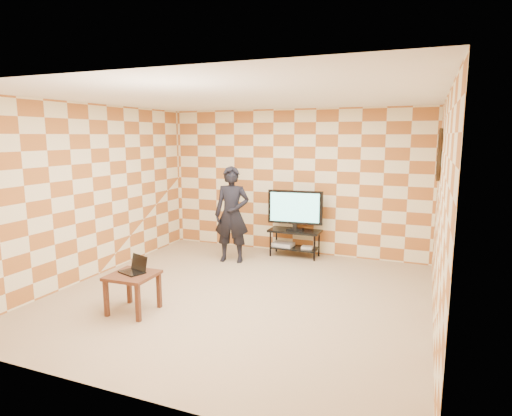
% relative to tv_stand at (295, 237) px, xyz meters
% --- Properties ---
extents(floor, '(5.00, 5.00, 0.00)m').
position_rel_tv_stand_xyz_m(floor, '(-0.13, -2.19, -0.36)').
color(floor, tan).
rests_on(floor, ground).
extents(wall_back, '(5.00, 0.02, 2.70)m').
position_rel_tv_stand_xyz_m(wall_back, '(-0.13, 0.31, 0.99)').
color(wall_back, beige).
rests_on(wall_back, ground).
extents(wall_front, '(5.00, 0.02, 2.70)m').
position_rel_tv_stand_xyz_m(wall_front, '(-0.13, -4.69, 0.99)').
color(wall_front, beige).
rests_on(wall_front, ground).
extents(wall_left, '(0.02, 5.00, 2.70)m').
position_rel_tv_stand_xyz_m(wall_left, '(-2.63, -2.19, 0.99)').
color(wall_left, beige).
rests_on(wall_left, ground).
extents(wall_right, '(0.02, 5.00, 2.70)m').
position_rel_tv_stand_xyz_m(wall_right, '(2.37, -2.19, 0.99)').
color(wall_right, beige).
rests_on(wall_right, ground).
extents(ceiling, '(5.00, 5.00, 0.02)m').
position_rel_tv_stand_xyz_m(ceiling, '(-0.13, -2.19, 2.34)').
color(ceiling, white).
rests_on(ceiling, wall_back).
extents(wall_art, '(0.04, 0.72, 0.72)m').
position_rel_tv_stand_xyz_m(wall_art, '(2.34, -0.64, 1.59)').
color(wall_art, black).
rests_on(wall_art, wall_right).
extents(tv_stand, '(0.95, 0.43, 0.50)m').
position_rel_tv_stand_xyz_m(tv_stand, '(0.00, 0.00, 0.00)').
color(tv_stand, black).
rests_on(tv_stand, floor).
extents(tv, '(1.01, 0.22, 0.73)m').
position_rel_tv_stand_xyz_m(tv, '(-0.00, -0.00, 0.54)').
color(tv, black).
rests_on(tv, tv_stand).
extents(dvd_player, '(0.40, 0.30, 0.06)m').
position_rel_tv_stand_xyz_m(dvd_player, '(-0.23, 0.00, -0.16)').
color(dvd_player, silver).
rests_on(dvd_player, tv_stand).
extents(game_console, '(0.21, 0.15, 0.05)m').
position_rel_tv_stand_xyz_m(game_console, '(0.24, -0.02, -0.17)').
color(game_console, silver).
rests_on(game_console, tv_stand).
extents(side_table, '(0.57, 0.57, 0.50)m').
position_rel_tv_stand_xyz_m(side_table, '(-1.16, -3.20, 0.05)').
color(side_table, '#3E1D11').
rests_on(side_table, floor).
extents(laptop, '(0.37, 0.34, 0.21)m').
position_rel_tv_stand_xyz_m(laptop, '(-1.18, -3.12, 0.18)').
color(laptop, black).
rests_on(laptop, side_table).
extents(person, '(0.68, 0.52, 1.69)m').
position_rel_tv_stand_xyz_m(person, '(-0.94, -0.71, 0.48)').
color(person, black).
rests_on(person, floor).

